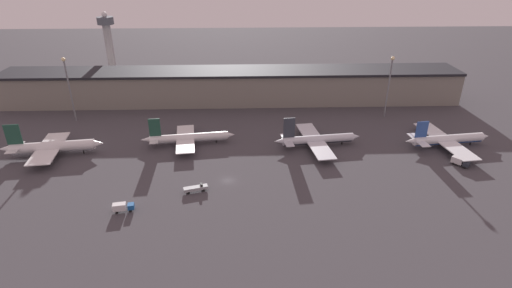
{
  "coord_description": "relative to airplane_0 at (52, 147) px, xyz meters",
  "views": [
    {
      "loc": [
        5.75,
        -117.64,
        71.12
      ],
      "look_at": [
        10.25,
        16.09,
        6.0
      ],
      "focal_mm": 28.0,
      "sensor_mm": 36.0,
      "label": 1
    }
  ],
  "objects": [
    {
      "name": "service_vehicle_1",
      "position": [
        152.13,
        -13.22,
        -1.82
      ],
      "size": [
        5.68,
        6.1,
        3.02
      ],
      "rotation": [
        0.0,
        0.0,
        -0.86
      ],
      "color": "#282D38",
      "rests_on": "ground"
    },
    {
      "name": "airplane_2",
      "position": [
        102.55,
        4.53,
        -0.57
      ],
      "size": [
        35.58,
        34.25,
        12.95
      ],
      "rotation": [
        0.0,
        0.0,
        0.12
      ],
      "color": "silver",
      "rests_on": "ground"
    },
    {
      "name": "ground",
      "position": [
        67.62,
        -21.11,
        -3.53
      ],
      "size": [
        600.0,
        600.0,
        0.0
      ],
      "primitive_type": "plane",
      "color": "#423F44"
    },
    {
      "name": "lamp_post_1",
      "position": [
        140.15,
        35.22,
        14.41
      ],
      "size": [
        1.8,
        1.8,
        28.75
      ],
      "color": "slate",
      "rests_on": "ground"
    },
    {
      "name": "control_tower",
      "position": [
        -2.87,
        93.67,
        20.16
      ],
      "size": [
        9.0,
        9.0,
        40.65
      ],
      "color": "#99999E",
      "rests_on": "ground"
    },
    {
      "name": "service_vehicle_0",
      "position": [
        57.46,
        -27.53,
        -2.32
      ],
      "size": [
        8.1,
        4.12,
        2.58
      ],
      "rotation": [
        0.0,
        0.0,
        0.28
      ],
      "color": "#9EA3A8",
      "rests_on": "ground"
    },
    {
      "name": "service_vehicle_2",
      "position": [
        36.56,
        -37.89,
        -1.93
      ],
      "size": [
        6.44,
        3.08,
        2.81
      ],
      "rotation": [
        0.0,
        0.0,
        0.17
      ],
      "color": "#195199",
      "rests_on": "ground"
    },
    {
      "name": "airplane_1",
      "position": [
        50.74,
        7.92,
        -0.63
      ],
      "size": [
        37.67,
        27.33,
        12.04
      ],
      "rotation": [
        0.0,
        0.0,
        0.12
      ],
      "color": "white",
      "rests_on": "ground"
    },
    {
      "name": "terminal_building",
      "position": [
        67.62,
        58.24,
        4.91
      ],
      "size": [
        230.11,
        22.12,
        16.78
      ],
      "color": "gray",
      "rests_on": "ground"
    },
    {
      "name": "lamp_post_0",
      "position": [
        -4.33,
        35.22,
        14.81
      ],
      "size": [
        1.8,
        1.8,
        29.48
      ],
      "color": "slate",
      "rests_on": "ground"
    },
    {
      "name": "airplane_3",
      "position": [
        154.48,
        2.51,
        -0.43
      ],
      "size": [
        36.4,
        35.81,
        11.63
      ],
      "rotation": [
        0.0,
        0.0,
        0.12
      ],
      "color": "white",
      "rests_on": "ground"
    },
    {
      "name": "airplane_0",
      "position": [
        0.0,
        0.0,
        0.0
      ],
      "size": [
        38.39,
        28.62,
        13.63
      ],
      "rotation": [
        0.0,
        0.0,
        0.12
      ],
      "color": "white",
      "rests_on": "ground"
    }
  ]
}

